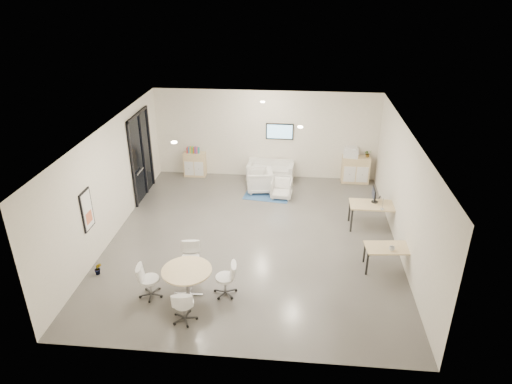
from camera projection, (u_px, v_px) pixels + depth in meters
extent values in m
cube|color=#514E4A|center=(253.00, 250.00, 13.20)|extent=(8.00, 9.00, 0.80)
cube|color=white|center=(253.00, 116.00, 11.47)|extent=(8.00, 9.00, 0.80)
cube|color=white|center=(267.00, 131.00, 16.73)|extent=(8.00, 0.80, 3.20)
cube|color=white|center=(225.00, 306.00, 7.94)|extent=(8.00, 0.80, 3.20)
cube|color=white|center=(96.00, 181.00, 12.71)|extent=(0.80, 9.00, 3.20)
cube|color=white|center=(420.00, 194.00, 11.96)|extent=(0.80, 9.00, 3.20)
cube|color=black|center=(141.00, 155.00, 14.99)|extent=(0.02, 1.90, 2.85)
cube|color=black|center=(137.00, 114.00, 14.39)|extent=(0.06, 1.90, 0.08)
cube|color=black|center=(132.00, 166.00, 14.17)|extent=(0.06, 0.08, 2.85)
cube|color=black|center=(150.00, 146.00, 15.81)|extent=(0.06, 0.08, 2.85)
cube|color=black|center=(143.00, 154.00, 15.13)|extent=(0.06, 0.07, 2.85)
cube|color=#B2B2B7|center=(140.00, 171.00, 14.75)|extent=(0.04, 0.60, 0.05)
cube|color=black|center=(87.00, 210.00, 11.26)|extent=(0.04, 0.54, 1.04)
cube|color=white|center=(88.00, 210.00, 11.26)|extent=(0.01, 0.46, 0.96)
cube|color=#D26741|center=(89.00, 217.00, 11.34)|extent=(0.01, 0.32, 0.30)
cube|color=black|center=(280.00, 131.00, 16.23)|extent=(0.98, 0.05, 0.58)
cube|color=#93D5FF|center=(280.00, 132.00, 16.21)|extent=(0.90, 0.01, 0.50)
cylinder|color=#FFEAC6|center=(174.00, 142.00, 10.91)|extent=(0.14, 0.14, 0.03)
cylinder|color=#FFEAC6|center=(300.00, 127.00, 12.00)|extent=(0.14, 0.14, 0.03)
cylinder|color=#FFEAC6|center=(263.00, 102.00, 14.34)|extent=(0.14, 0.14, 0.03)
cube|color=#D2B37F|center=(195.00, 164.00, 16.89)|extent=(0.79, 0.40, 0.89)
cube|color=white|center=(189.00, 168.00, 16.76)|extent=(0.33, 0.02, 0.54)
cube|color=white|center=(199.00, 169.00, 16.73)|extent=(0.33, 0.02, 0.54)
cube|color=#D2B37F|center=(355.00, 169.00, 16.35)|extent=(0.97, 0.45, 0.97)
cube|color=white|center=(349.00, 174.00, 16.20)|extent=(0.41, 0.02, 0.58)
cube|color=white|center=(362.00, 175.00, 16.16)|extent=(0.41, 0.02, 0.58)
cube|color=red|center=(187.00, 150.00, 16.67)|extent=(0.04, 0.14, 0.22)
cube|color=#337FCC|center=(189.00, 150.00, 16.67)|extent=(0.04, 0.14, 0.22)
cube|color=gold|center=(191.00, 150.00, 16.66)|extent=(0.04, 0.14, 0.22)
cube|color=#4CB24C|center=(192.00, 150.00, 16.66)|extent=(0.04, 0.14, 0.22)
cube|color=#CC6619|center=(194.00, 150.00, 16.65)|extent=(0.04, 0.14, 0.22)
cube|color=purple|center=(195.00, 150.00, 16.64)|extent=(0.04, 0.14, 0.22)
cube|color=#E54C7F|center=(197.00, 150.00, 16.64)|extent=(0.04, 0.14, 0.22)
cube|color=teal|center=(199.00, 150.00, 16.63)|extent=(0.04, 0.14, 0.22)
cube|color=white|center=(351.00, 153.00, 16.09)|extent=(0.56, 0.49, 0.30)
cube|color=white|center=(351.00, 148.00, 16.01)|extent=(0.42, 0.36, 0.06)
cube|color=silver|center=(270.00, 174.00, 16.52)|extent=(1.69, 0.94, 0.31)
cube|color=silver|center=(271.00, 163.00, 16.68)|extent=(1.65, 0.31, 0.31)
cube|color=silver|center=(250.00, 170.00, 16.52)|extent=(0.21, 0.83, 0.61)
cube|color=silver|center=(291.00, 171.00, 16.39)|extent=(0.21, 0.83, 0.61)
cube|color=#2C5088|center=(267.00, 195.00, 15.56)|extent=(1.65, 1.21, 0.01)
imported|color=silver|center=(259.00, 179.00, 15.69)|extent=(0.90, 0.95, 0.87)
imported|color=silver|center=(282.00, 188.00, 15.27)|extent=(0.72, 0.68, 0.69)
cube|color=#D2B37F|center=(375.00, 205.00, 13.27)|extent=(1.47, 0.75, 0.04)
cube|color=black|center=(351.00, 221.00, 13.22)|extent=(0.05, 0.05, 0.72)
cube|color=black|center=(399.00, 223.00, 13.10)|extent=(0.05, 0.05, 0.72)
cube|color=black|center=(350.00, 211.00, 13.78)|extent=(0.05, 0.05, 0.72)
cube|color=black|center=(395.00, 213.00, 13.66)|extent=(0.05, 0.05, 0.72)
cube|color=#D2B37F|center=(391.00, 248.00, 11.38)|extent=(1.33, 0.76, 0.04)
cube|color=black|center=(367.00, 264.00, 11.32)|extent=(0.05, 0.05, 0.63)
cube|color=black|center=(416.00, 266.00, 11.22)|extent=(0.05, 0.05, 0.63)
cube|color=black|center=(364.00, 252.00, 11.82)|extent=(0.05, 0.05, 0.63)
cube|color=black|center=(411.00, 254.00, 11.71)|extent=(0.05, 0.05, 0.63)
cylinder|color=black|center=(375.00, 202.00, 13.39)|extent=(0.20, 0.20, 0.02)
cube|color=black|center=(375.00, 198.00, 13.34)|extent=(0.04, 0.03, 0.24)
cube|color=black|center=(374.00, 193.00, 13.28)|extent=(0.03, 0.50, 0.32)
cylinder|color=#D2B37F|center=(187.00, 270.00, 10.44)|extent=(1.16, 1.16, 0.04)
cylinder|color=#B2B2B7|center=(188.00, 283.00, 10.59)|extent=(0.10, 0.10, 0.67)
cube|color=#B2B2B7|center=(189.00, 294.00, 10.73)|extent=(0.68, 0.06, 0.03)
cube|color=#B2B2B7|center=(189.00, 294.00, 10.73)|extent=(0.06, 0.68, 0.03)
imported|color=#3F7F3F|center=(368.00, 154.00, 16.07)|extent=(0.32, 0.33, 0.21)
imported|color=#3F7F3F|center=(98.00, 272.00, 11.43)|extent=(0.28, 0.37, 0.15)
imported|color=white|center=(392.00, 248.00, 11.20)|extent=(0.17, 0.16, 0.14)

